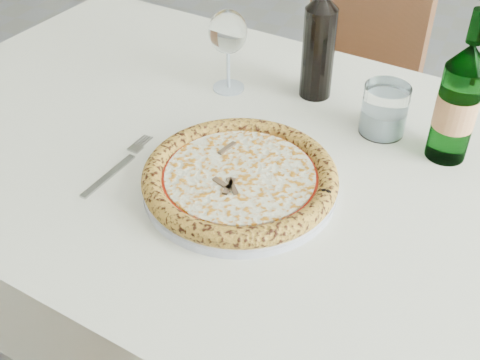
{
  "coord_description": "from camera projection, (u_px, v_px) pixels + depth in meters",
  "views": [
    {
      "loc": [
        0.47,
        -0.71,
        1.38
      ],
      "look_at": [
        0.16,
        -0.02,
        0.78
      ],
      "focal_mm": 45.0,
      "sensor_mm": 36.0,
      "label": 1
    }
  ],
  "objects": [
    {
      "name": "wine_bottle",
      "position": [
        319.0,
        44.0,
        1.15
      ],
      "size": [
        0.06,
        0.06,
        0.26
      ],
      "color": "black",
      "rests_on": "dining_table"
    },
    {
      "name": "beer_bottle",
      "position": [
        458.0,
        103.0,
        0.99
      ],
      "size": [
        0.07,
        0.07,
        0.27
      ],
      "color": "#337B3A",
      "rests_on": "dining_table"
    },
    {
      "name": "pizza",
      "position": [
        240.0,
        177.0,
        0.96
      ],
      "size": [
        0.32,
        0.32,
        0.03
      ],
      "color": "#E0C575",
      "rests_on": "plate"
    },
    {
      "name": "chair_far",
      "position": [
        348.0,
        67.0,
        1.77
      ],
      "size": [
        0.45,
        0.45,
        0.93
      ],
      "color": "brown",
      "rests_on": "floor"
    },
    {
      "name": "fork",
      "position": [
        118.0,
        166.0,
        1.02
      ],
      "size": [
        0.03,
        0.18,
        0.0
      ],
      "color": "#969696",
      "rests_on": "dining_table"
    },
    {
      "name": "plate",
      "position": [
        240.0,
        185.0,
        0.97
      ],
      "size": [
        0.31,
        0.31,
        0.02
      ],
      "color": "silver",
      "rests_on": "dining_table"
    },
    {
      "name": "dining_table",
      "position": [
        262.0,
        194.0,
        1.1
      ],
      "size": [
        1.58,
        1.05,
        0.76
      ],
      "color": "brown",
      "rests_on": "floor"
    },
    {
      "name": "wine_glass",
      "position": [
        228.0,
        34.0,
        1.16
      ],
      "size": [
        0.08,
        0.08,
        0.17
      ],
      "color": "#B0BFCF",
      "rests_on": "dining_table"
    },
    {
      "name": "tumbler",
      "position": [
        384.0,
        113.0,
        1.09
      ],
      "size": [
        0.08,
        0.08,
        0.09
      ],
      "color": "white",
      "rests_on": "dining_table"
    }
  ]
}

